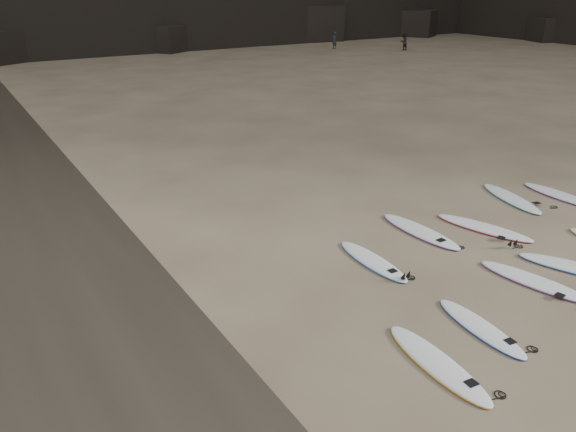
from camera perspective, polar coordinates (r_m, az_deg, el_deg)
name	(u,v)px	position (r m, az deg, el deg)	size (l,w,h in m)	color
ground	(541,280)	(13.90, 24.31, -5.93)	(240.00, 240.00, 0.00)	#897559
surfboard_0	(437,363)	(10.47, 14.92, -14.22)	(0.61, 2.54, 0.09)	white
surfboard_1	(481,327)	(11.64, 18.97, -10.63)	(0.54, 2.25, 0.08)	white
surfboard_2	(534,281)	(13.69, 23.74, -6.06)	(0.62, 2.58, 0.09)	white
surfboard_5	(373,261)	(13.56, 8.59, -4.50)	(0.58, 2.43, 0.09)	white
surfboard_6	(420,231)	(15.34, 13.26, -1.48)	(0.65, 2.73, 0.10)	white
surfboard_7	(484,227)	(16.03, 19.27, -1.10)	(0.65, 2.70, 0.10)	white
surfboard_8	(511,198)	(18.47, 21.74, 1.71)	(0.65, 2.70, 0.10)	white
surfboard_9	(562,195)	(19.32, 26.04, 1.88)	(0.65, 2.72, 0.10)	white
person_a	(334,40)	(56.03, 4.72, 17.36)	(0.57, 0.37, 1.56)	#232328
person_b	(404,42)	(55.79, 11.67, 16.95)	(0.75, 0.58, 1.54)	black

